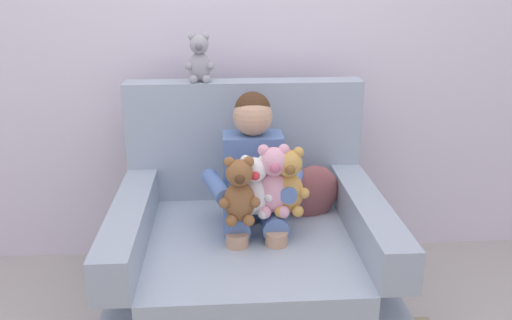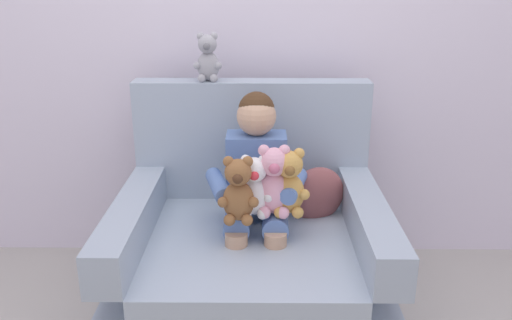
{
  "view_description": "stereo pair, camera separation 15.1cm",
  "coord_description": "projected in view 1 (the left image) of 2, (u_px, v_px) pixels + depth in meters",
  "views": [
    {
      "loc": [
        -0.11,
        -2.01,
        1.47
      ],
      "look_at": [
        0.02,
        -0.05,
        0.79
      ],
      "focal_mm": 36.75,
      "sensor_mm": 36.0,
      "label": 1
    },
    {
      "loc": [
        0.04,
        -2.01,
        1.47
      ],
      "look_at": [
        0.02,
        -0.05,
        0.79
      ],
      "focal_mm": 36.75,
      "sensor_mm": 36.0,
      "label": 2
    }
  ],
  "objects": [
    {
      "name": "ground_plane",
      "position": [
        250.0,
        319.0,
        2.38
      ],
      "size": [
        8.0,
        8.0,
        0.0
      ],
      "primitive_type": "plane",
      "color": "#ADA89E"
    },
    {
      "name": "back_wall",
      "position": [
        241.0,
        14.0,
        2.62
      ],
      "size": [
        6.0,
        0.1,
        2.6
      ],
      "primitive_type": "cube",
      "color": "silver",
      "rests_on": "ground"
    },
    {
      "name": "armchair",
      "position": [
        249.0,
        254.0,
        2.33
      ],
      "size": [
        1.12,
        1.02,
        1.01
      ],
      "color": "#9EADBC",
      "rests_on": "ground"
    },
    {
      "name": "seated_child",
      "position": [
        254.0,
        180.0,
        2.26
      ],
      "size": [
        0.45,
        0.39,
        0.82
      ],
      "rotation": [
        0.0,
        0.0,
        -0.0
      ],
      "color": "#597AB7",
      "rests_on": "armchair"
    },
    {
      "name": "plush_honey",
      "position": [
        288.0,
        183.0,
        2.14
      ],
      "size": [
        0.17,
        0.14,
        0.29
      ],
      "rotation": [
        0.0,
        0.0,
        -0.12
      ],
      "color": "gold",
      "rests_on": "armchair"
    },
    {
      "name": "plush_brown",
      "position": [
        239.0,
        192.0,
        2.06
      ],
      "size": [
        0.16,
        0.13,
        0.27
      ],
      "rotation": [
        0.0,
        0.0,
        -0.13
      ],
      "color": "brown",
      "rests_on": "armchair"
    },
    {
      "name": "plush_pink",
      "position": [
        273.0,
        182.0,
        2.13
      ],
      "size": [
        0.18,
        0.15,
        0.3
      ],
      "rotation": [
        0.0,
        0.0,
        0.01
      ],
      "color": "#EAA8BC",
      "rests_on": "armchair"
    },
    {
      "name": "plush_white",
      "position": [
        254.0,
        188.0,
        2.12
      ],
      "size": [
        0.15,
        0.13,
        0.26
      ],
      "rotation": [
        0.0,
        0.0,
        -0.34
      ],
      "color": "white",
      "rests_on": "armchair"
    },
    {
      "name": "plush_grey_on_backrest",
      "position": [
        200.0,
        59.0,
        2.41
      ],
      "size": [
        0.13,
        0.11,
        0.22
      ],
      "rotation": [
        0.0,
        0.0,
        -0.15
      ],
      "color": "#9E9EA3",
      "rests_on": "armchair"
    },
    {
      "name": "throw_pillow",
      "position": [
        312.0,
        193.0,
        2.41
      ],
      "size": [
        0.28,
        0.19,
        0.26
      ],
      "primitive_type": "ellipsoid",
      "rotation": [
        0.0,
        0.0,
        0.3
      ],
      "color": "#8C4C4C",
      "rests_on": "armchair"
    }
  ]
}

